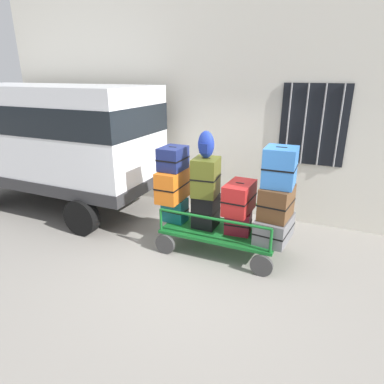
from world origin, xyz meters
name	(u,v)px	position (x,y,z in m)	size (l,w,h in m)	color
ground_plane	(197,258)	(0.00, 0.00, 0.00)	(40.00, 40.00, 0.00)	gray
building_wall	(244,95)	(0.01, 2.33, 2.50)	(12.00, 0.38, 5.00)	silver
van	(51,135)	(-3.84, 0.86, 1.66)	(4.70, 2.05, 2.69)	silver
luggage_cart	(221,233)	(0.26, 0.40, 0.32)	(2.00, 1.04, 0.40)	#146023
cart_railing	(221,212)	(0.26, 0.40, 0.72)	(1.89, 0.91, 0.40)	#146023
suitcase_left_bottom	(175,210)	(-0.62, 0.41, 0.61)	(0.44, 0.33, 0.43)	#0F5960
suitcase_left_middle	(174,184)	(-0.62, 0.40, 1.10)	(0.39, 0.81, 0.54)	orange
suitcase_left_top	(173,158)	(-0.62, 0.38, 1.56)	(0.40, 0.52, 0.39)	navy
suitcase_midleft_bottom	(206,211)	(-0.03, 0.43, 0.69)	(0.40, 0.42, 0.58)	black
suitcase_midleft_middle	(206,177)	(-0.03, 0.41, 1.30)	(0.45, 0.51, 0.64)	#4C5119
suitcase_center_bottom	(238,222)	(0.56, 0.41, 0.59)	(0.44, 0.38, 0.38)	maroon
suitcase_center_middle	(239,198)	(0.56, 0.39, 1.03)	(0.42, 0.68, 0.50)	#B21E1E
suitcase_midright_bottom	(274,228)	(1.15, 0.41, 0.59)	(0.56, 0.79, 0.39)	slate
suitcase_midright_middle	(276,202)	(1.15, 0.41, 1.04)	(0.50, 0.64, 0.51)	brown
suitcase_midright_top	(280,167)	(1.15, 0.44, 1.59)	(0.48, 0.51, 0.60)	#3372C6
backpack	(206,145)	(-0.03, 0.39, 1.84)	(0.27, 0.22, 0.44)	navy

